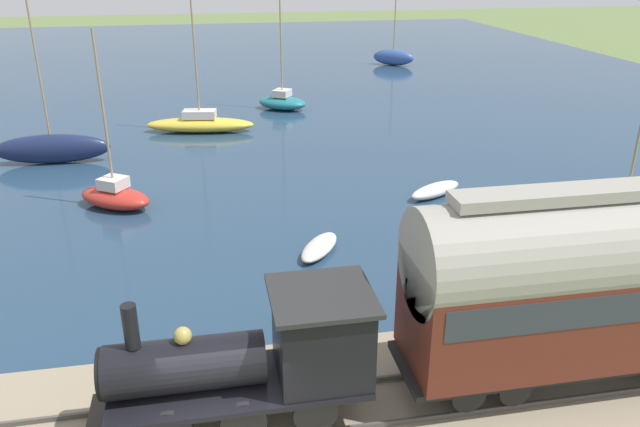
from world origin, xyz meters
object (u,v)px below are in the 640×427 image
at_px(rowboat_far_out, 435,190).
at_px(sailboat_white, 626,199).
at_px(sailboat_red, 115,195).
at_px(passenger_coach, 593,276).
at_px(sailboat_blue, 393,57).
at_px(sailboat_teal, 282,101).
at_px(sailboat_yellow, 200,123).
at_px(sailboat_navy, 52,148).
at_px(steam_locomotive, 262,352).
at_px(rowboat_near_shore, 319,247).

bearing_deg(rowboat_far_out, sailboat_white, -147.14).
bearing_deg(sailboat_red, rowboat_far_out, -61.16).
xyz_separation_m(passenger_coach, sailboat_blue, (44.75, -9.17, -2.43)).
bearing_deg(rowboat_far_out, sailboat_red, 56.37).
bearing_deg(sailboat_teal, passenger_coach, -142.84).
bearing_deg(sailboat_white, sailboat_red, 74.60).
bearing_deg(sailboat_yellow, sailboat_teal, -40.07).
relative_size(sailboat_navy, rowboat_far_out, 3.33).
bearing_deg(rowboat_far_out, steam_locomotive, 117.73).
bearing_deg(passenger_coach, rowboat_far_out, -6.15).
bearing_deg(sailboat_navy, passenger_coach, -140.77).
bearing_deg(sailboat_white, rowboat_far_out, 59.41).
bearing_deg(steam_locomotive, sailboat_navy, 21.84).
bearing_deg(rowboat_far_out, sailboat_teal, -13.79).
height_order(sailboat_blue, rowboat_near_shore, sailboat_blue).
distance_m(steam_locomotive, passenger_coach, 7.33).
relative_size(sailboat_navy, sailboat_white, 1.07).
relative_size(sailboat_yellow, rowboat_near_shore, 3.47).
relative_size(passenger_coach, sailboat_blue, 1.29).
height_order(passenger_coach, sailboat_navy, sailboat_navy).
height_order(passenger_coach, sailboat_blue, sailboat_blue).
distance_m(sailboat_blue, sailboat_teal, 19.37).
height_order(sailboat_red, sailboat_navy, sailboat_navy).
height_order(sailboat_red, sailboat_white, sailboat_white).
height_order(steam_locomotive, sailboat_red, sailboat_red).
height_order(sailboat_blue, sailboat_white, sailboat_white).
relative_size(passenger_coach, rowboat_near_shore, 3.37).
height_order(passenger_coach, sailboat_white, sailboat_white).
distance_m(sailboat_blue, sailboat_red, 37.19).
xyz_separation_m(passenger_coach, sailboat_white, (9.32, -7.83, -2.39)).
distance_m(passenger_coach, sailboat_navy, 25.92).
distance_m(sailboat_white, rowboat_near_shore, 12.36).
xyz_separation_m(rowboat_far_out, rowboat_near_shore, (-4.40, 5.87, -0.06)).
xyz_separation_m(sailboat_yellow, sailboat_navy, (-4.49, 7.17, 0.27)).
distance_m(sailboat_red, rowboat_near_shore, 9.30).
bearing_deg(sailboat_teal, rowboat_far_out, -134.00).
bearing_deg(steam_locomotive, sailboat_teal, -8.20).
height_order(sailboat_white, sailboat_teal, sailboat_white).
relative_size(steam_locomotive, sailboat_navy, 0.61).
bearing_deg(sailboat_blue, sailboat_yellow, 173.20).
bearing_deg(rowboat_far_out, sailboat_blue, -42.08).
bearing_deg(rowboat_near_shore, sailboat_yellow, -44.27).
height_order(passenger_coach, sailboat_yellow, sailboat_yellow).
xyz_separation_m(sailboat_yellow, rowboat_far_out, (-12.24, -9.73, -0.23)).
bearing_deg(rowboat_far_out, rowboat_near_shore, 98.49).
height_order(steam_locomotive, sailboat_blue, sailboat_blue).
bearing_deg(sailboat_red, sailboat_yellow, 16.33).
distance_m(steam_locomotive, sailboat_yellow, 25.18).
bearing_deg(sailboat_white, rowboat_near_shore, 92.18).
bearing_deg(rowboat_near_shore, sailboat_teal, -61.40).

